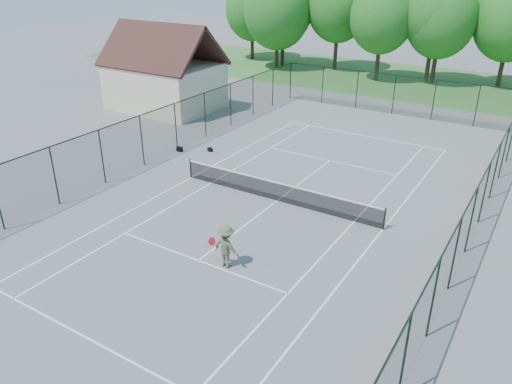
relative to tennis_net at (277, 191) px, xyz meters
The scene contains 10 objects.
ground 0.58m from the tennis_net, ahead, with size 140.00×140.00×0.00m, color slate.
grass_far 30.01m from the tennis_net, 90.00° to the left, with size 80.00×16.00×0.01m, color #437D36.
court_lines 0.57m from the tennis_net, ahead, with size 11.05×23.85×0.01m.
tennis_net is the anchor object (origin of this frame).
fence_enclosure 0.98m from the tennis_net, ahead, with size 18.05×36.05×3.02m.
utility_building 19.04m from the tennis_net, 147.99° to the left, with size 8.60×6.27×6.63m.
tree_line_far 30.48m from the tennis_net, 90.00° to the left, with size 39.40×6.40×9.70m.
sports_bag_a 9.16m from the tennis_net, 161.87° to the left, with size 0.37×0.22×0.29m, color black.
sports_bag_b 8.06m from the tennis_net, 151.35° to the left, with size 0.31×0.19×0.24m, color black.
tennis_player 6.21m from the tennis_net, 78.95° to the right, with size 2.08×0.92×1.78m.
Camera 1 is at (10.97, -19.60, 11.16)m, focal length 35.00 mm.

